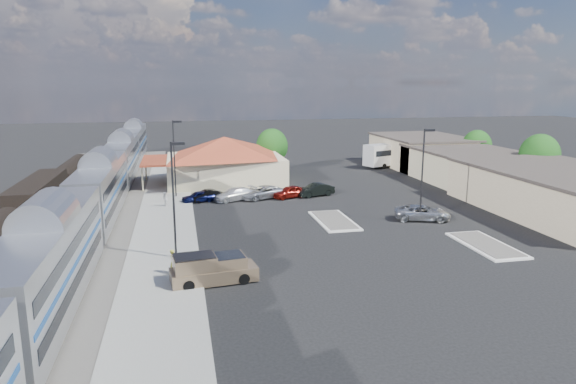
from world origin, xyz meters
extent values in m
plane|color=black|center=(0.00, 0.00, 0.00)|extent=(280.00, 280.00, 0.00)
cube|color=#4C4944|center=(-21.00, 8.00, 0.06)|extent=(16.00, 100.00, 0.12)
cube|color=gray|center=(-12.00, 6.00, 0.09)|extent=(5.50, 92.00, 0.18)
cube|color=silver|center=(-18.00, -13.91, 3.05)|extent=(3.00, 20.00, 5.00)
cube|color=black|center=(-18.00, -13.91, 0.30)|extent=(2.20, 16.00, 0.60)
cube|color=silver|center=(-18.00, 7.09, 3.05)|extent=(3.00, 20.00, 5.00)
cube|color=black|center=(-18.00, 7.09, 0.30)|extent=(2.20, 16.00, 0.60)
cube|color=silver|center=(-18.00, 28.09, 3.05)|extent=(3.00, 20.00, 5.00)
cube|color=black|center=(-18.00, 28.09, 0.30)|extent=(2.20, 16.00, 0.60)
cube|color=silver|center=(-18.00, 49.09, 3.05)|extent=(3.00, 20.00, 5.00)
cube|color=black|center=(-18.00, 49.09, 0.30)|extent=(2.20, 16.00, 0.60)
cube|color=black|center=(-24.00, 8.48, 2.20)|extent=(2.80, 14.00, 3.60)
cube|color=black|center=(-24.00, 8.48, 0.30)|extent=(2.20, 12.00, 0.60)
cylinder|color=black|center=(-24.00, 24.48, 2.10)|extent=(2.80, 14.00, 2.80)
cube|color=black|center=(-24.00, 24.48, 0.30)|extent=(2.20, 12.00, 0.60)
cube|color=beige|center=(-4.50, 24.00, 1.80)|extent=(15.00, 12.00, 3.60)
pyramid|color=maroon|center=(-4.50, 24.00, 4.90)|extent=(15.30, 12.24, 2.60)
cube|color=maroon|center=(-13.60, 24.00, 3.30)|extent=(3.20, 9.60, 0.25)
cube|color=#C6B28C|center=(28.00, 0.00, 2.10)|extent=(14.00, 22.00, 4.20)
cube|color=#3F3833|center=(28.00, 0.00, 4.35)|extent=(14.40, 22.40, 0.30)
cube|color=#C6B28C|center=(28.00, 18.00, 2.00)|extent=(12.00, 18.00, 4.00)
cube|color=#3F3833|center=(28.00, 18.00, 4.15)|extent=(12.40, 18.40, 0.30)
cube|color=#C6B28C|center=(28.00, 32.00, 2.25)|extent=(12.00, 16.00, 4.50)
cube|color=#3F3833|center=(28.00, 32.00, 4.65)|extent=(12.40, 16.40, 0.30)
cube|color=silver|center=(4.00, 2.00, 0.07)|extent=(3.30, 7.50, 0.15)
cube|color=#4C4944|center=(4.00, 2.00, 0.16)|extent=(2.70, 6.90, 0.10)
cube|color=silver|center=(14.00, -8.00, 0.07)|extent=(3.30, 7.50, 0.15)
cube|color=#4C4944|center=(14.00, -8.00, 0.16)|extent=(2.70, 6.90, 0.10)
cylinder|color=black|center=(-11.00, -6.00, 4.50)|extent=(0.16, 0.16, 9.00)
cube|color=black|center=(-10.50, -6.00, 8.85)|extent=(1.00, 0.25, 0.22)
cylinder|color=black|center=(-11.00, 16.00, 4.50)|extent=(0.16, 0.16, 9.00)
cube|color=black|center=(-10.50, 16.00, 8.85)|extent=(1.00, 0.25, 0.22)
cylinder|color=black|center=(12.00, 0.00, 4.50)|extent=(0.16, 0.16, 9.00)
cube|color=black|center=(12.50, 0.00, 8.85)|extent=(1.00, 0.25, 0.22)
cylinder|color=#382314|center=(34.00, 12.00, 1.43)|extent=(0.30, 0.30, 2.86)
ellipsoid|color=#154C15|center=(34.00, 12.00, 4.23)|extent=(4.94, 4.94, 5.46)
cylinder|color=#382314|center=(34.00, 26.00, 1.28)|extent=(0.30, 0.30, 2.55)
ellipsoid|color=#154C15|center=(34.00, 26.00, 3.77)|extent=(4.41, 4.41, 4.87)
cylinder|color=#382314|center=(3.00, 30.00, 1.36)|extent=(0.30, 0.30, 2.73)
ellipsoid|color=#154C15|center=(3.00, 30.00, 4.03)|extent=(4.71, 4.71, 5.21)
cube|color=#93785A|center=(-8.50, -11.22, 0.57)|extent=(5.94, 2.78, 0.94)
cube|color=#93785A|center=(-8.50, -11.22, 1.30)|extent=(2.41, 2.23, 0.99)
cube|color=#93785A|center=(-8.50, -11.22, 1.41)|extent=(2.97, 2.30, 1.15)
cylinder|color=black|center=(-6.56, -11.92, 0.38)|extent=(0.78, 0.38, 0.75)
cylinder|color=black|center=(-6.80, -10.06, 0.38)|extent=(0.78, 0.38, 0.75)
cylinder|color=black|center=(-10.20, -12.37, 0.38)|extent=(0.78, 0.38, 0.75)
cylinder|color=black|center=(-10.44, -10.51, 0.38)|extent=(0.78, 0.38, 0.75)
imported|color=#A7AAAF|center=(12.62, 0.67, 0.75)|extent=(5.92, 4.11, 1.50)
cube|color=white|center=(23.54, 32.34, 2.08)|extent=(11.71, 6.58, 3.29)
cube|color=black|center=(23.54, 32.34, 2.47)|extent=(10.86, 6.28, 0.87)
cylinder|color=black|center=(27.73, 32.77, 0.43)|extent=(0.92, 0.59, 0.87)
cylinder|color=black|center=(26.90, 34.88, 0.43)|extent=(0.92, 0.59, 0.87)
cylinder|color=black|center=(20.72, 30.01, 0.43)|extent=(0.92, 0.59, 0.87)
cylinder|color=black|center=(19.89, 32.12, 0.43)|extent=(0.92, 0.59, 0.87)
imported|color=gold|center=(-11.16, -9.45, 1.05)|extent=(0.64, 0.75, 1.74)
imported|color=white|center=(-12.16, 11.01, 0.97)|extent=(0.85, 0.94, 1.58)
imported|color=#0C113E|center=(-8.50, 13.06, 0.65)|extent=(4.05, 2.44, 1.29)
imported|color=black|center=(-7.62, 13.36, 0.64)|extent=(4.13, 2.50, 1.28)
imported|color=white|center=(-4.42, 13.06, 0.73)|extent=(5.44, 3.77, 1.46)
imported|color=#93979B|center=(-1.22, 13.36, 0.74)|extent=(5.83, 4.17, 1.47)
imported|color=maroon|center=(1.98, 13.06, 0.72)|extent=(4.56, 3.00, 1.44)
imported|color=black|center=(5.18, 13.36, 0.75)|extent=(4.83, 2.83, 1.50)
camera|label=1|loc=(-10.44, -44.09, 13.20)|focal=32.00mm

